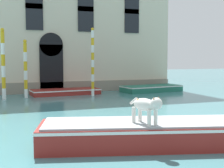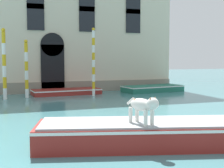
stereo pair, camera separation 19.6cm
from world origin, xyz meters
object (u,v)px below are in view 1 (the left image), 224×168
(dog_on_deck, at_px, (147,105))
(mooring_pole_1, at_px, (93,62))
(mooring_pole_0, at_px, (26,69))
(boat_moored_far, at_px, (151,88))
(boat_moored_near_palazzo, at_px, (66,92))
(boat_foreground, at_px, (186,132))
(mooring_pole_2, at_px, (3,64))

(dog_on_deck, xyz_separation_m, mooring_pole_1, (2.14, 12.44, 1.05))
(dog_on_deck, height_order, mooring_pole_0, mooring_pole_0)
(dog_on_deck, bearing_deg, boat_moored_far, 134.68)
(boat_moored_near_palazzo, relative_size, boat_moored_far, 1.00)
(dog_on_deck, bearing_deg, boat_moored_near_palazzo, 160.15)
(dog_on_deck, height_order, boat_moored_far, dog_on_deck)
(boat_foreground, height_order, mooring_pole_2, mooring_pole_2)
(boat_moored_far, distance_m, mooring_pole_1, 5.52)
(mooring_pole_0, height_order, mooring_pole_1, mooring_pole_1)
(mooring_pole_0, bearing_deg, boat_moored_far, 3.83)
(dog_on_deck, height_order, boat_moored_near_palazzo, dog_on_deck)
(boat_moored_far, xyz_separation_m, mooring_pole_2, (-10.69, -0.98, 1.97))
(mooring_pole_1, relative_size, mooring_pole_2, 1.04)
(dog_on_deck, relative_size, boat_moored_near_palazzo, 0.24)
(boat_foreground, bearing_deg, dog_on_deck, -161.85)
(mooring_pole_1, bearing_deg, mooring_pole_0, 174.00)
(boat_moored_near_palazzo, bearing_deg, mooring_pole_0, -164.06)
(boat_foreground, bearing_deg, boat_moored_near_palazzo, 108.63)
(dog_on_deck, bearing_deg, mooring_pole_1, 152.75)
(boat_moored_near_palazzo, xyz_separation_m, mooring_pole_0, (-2.78, -1.01, 1.68))
(boat_moored_far, distance_m, mooring_pole_2, 10.91)
(mooring_pole_0, bearing_deg, mooring_pole_2, -165.35)
(mooring_pole_0, relative_size, mooring_pole_1, 0.81)
(boat_foreground, height_order, mooring_pole_1, mooring_pole_1)
(dog_on_deck, relative_size, mooring_pole_1, 0.26)
(boat_moored_near_palazzo, relative_size, mooring_pole_0, 1.30)
(boat_moored_near_palazzo, relative_size, mooring_pole_1, 1.06)
(mooring_pole_0, relative_size, mooring_pole_2, 0.85)
(boat_foreground, relative_size, mooring_pole_2, 2.01)
(mooring_pole_1, xyz_separation_m, mooring_pole_2, (-5.69, 0.11, -0.10))
(boat_foreground, relative_size, boat_moored_far, 1.82)
(boat_moored_near_palazzo, height_order, boat_moored_far, boat_moored_far)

